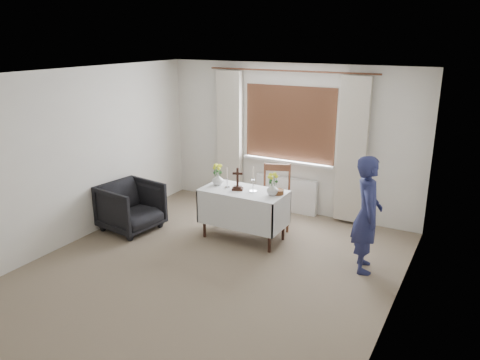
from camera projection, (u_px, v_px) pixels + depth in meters
name	position (u px, v px, depth m)	size (l,w,h in m)	color
ground	(212.00, 269.00, 6.12)	(5.00, 5.00, 0.00)	#87745D
altar_table	(244.00, 215.00, 6.93)	(1.24, 0.64, 0.76)	silver
wooden_chair	(276.00, 197.00, 7.32)	(0.46, 0.46, 0.99)	brown
armchair	(131.00, 207.00, 7.25)	(0.80, 0.83, 0.75)	black
person	(367.00, 214.00, 5.90)	(0.56, 0.37, 1.52)	navy
radiator	(286.00, 194.00, 8.06)	(1.10, 0.10, 0.60)	white
wooden_cross	(238.00, 179.00, 6.77)	(0.16, 0.11, 0.34)	black
candlestick_left	(227.00, 178.00, 6.88)	(0.09, 0.09, 0.31)	silver
candlestick_right	(253.00, 179.00, 6.70)	(0.11, 0.11, 0.37)	silver
flower_vase_left	(218.00, 179.00, 7.03)	(0.17, 0.17, 0.17)	silver
flower_vase_right	(272.00, 189.00, 6.59)	(0.17, 0.17, 0.18)	silver
wicker_basket	(278.00, 192.00, 6.64)	(0.17, 0.17, 0.07)	brown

